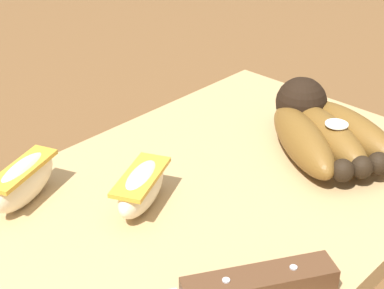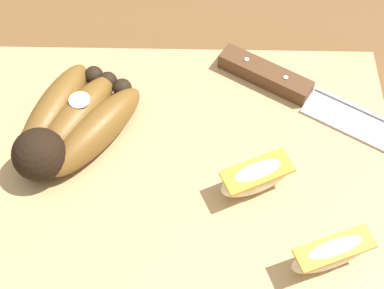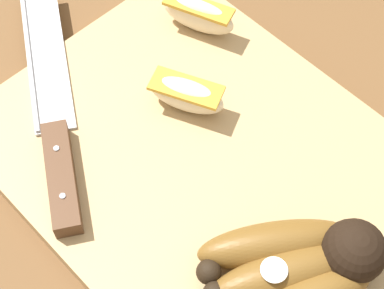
% 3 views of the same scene
% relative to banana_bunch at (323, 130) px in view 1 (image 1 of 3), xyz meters
% --- Properties ---
extents(ground_plane, '(6.00, 6.00, 0.00)m').
position_rel_banana_bunch_xyz_m(ground_plane, '(-0.12, 0.05, -0.04)').
color(ground_plane, brown).
extents(cutting_board, '(0.41, 0.29, 0.02)m').
position_rel_banana_bunch_xyz_m(cutting_board, '(-0.11, 0.03, -0.03)').
color(cutting_board, tan).
rests_on(cutting_board, ground_plane).
extents(banana_bunch, '(0.13, 0.15, 0.05)m').
position_rel_banana_bunch_xyz_m(banana_bunch, '(0.00, 0.00, 0.00)').
color(banana_bunch, black).
rests_on(banana_bunch, cutting_board).
extents(apple_wedge_near, '(0.07, 0.04, 0.04)m').
position_rel_banana_bunch_xyz_m(apple_wedge_near, '(-0.23, 0.12, -0.00)').
color(apple_wedge_near, '#F4E5C1').
rests_on(apple_wedge_near, cutting_board).
extents(apple_wedge_middle, '(0.07, 0.05, 0.03)m').
position_rel_banana_bunch_xyz_m(apple_wedge_middle, '(-0.17, 0.05, -0.00)').
color(apple_wedge_middle, '#F4E5C1').
rests_on(apple_wedge_middle, cutting_board).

